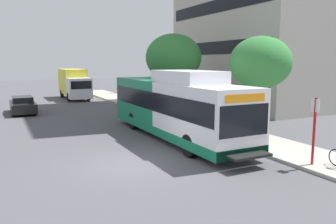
{
  "coord_description": "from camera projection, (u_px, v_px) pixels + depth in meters",
  "views": [
    {
      "loc": [
        -4.58,
        -12.39,
        4.09
      ],
      "look_at": [
        2.87,
        2.39,
        1.6
      ],
      "focal_mm": 35.95,
      "sensor_mm": 36.0,
      "label": 1
    }
  ],
  "objects": [
    {
      "name": "sidewalk_curb",
      "position": [
        200.0,
        124.0,
        21.99
      ],
      "size": [
        3.0,
        56.0,
        0.14
      ],
      "primitive_type": "cube",
      "color": "#A8A399",
      "rests_on": "ground"
    },
    {
      "name": "box_truck_background",
      "position": [
        74.0,
        83.0,
        37.0
      ],
      "size": [
        2.32,
        7.01,
        3.25
      ],
      "color": "silver",
      "rests_on": "ground"
    },
    {
      "name": "ground_plane",
      "position": [
        85.0,
        129.0,
        20.65
      ],
      "size": [
        120.0,
        120.0,
        0.0
      ],
      "primitive_type": "plane",
      "color": "#4C4C51"
    },
    {
      "name": "bus_stop_sign_pole",
      "position": [
        314.0,
        126.0,
        12.82
      ],
      "size": [
        0.1,
        0.36,
        2.6
      ],
      "color": "red",
      "rests_on": "sidewalk_curb"
    },
    {
      "name": "parked_car_far_lane",
      "position": [
        23.0,
        105.0,
        26.76
      ],
      "size": [
        1.8,
        4.5,
        1.33
      ],
      "color": "black",
      "rests_on": "ground"
    },
    {
      "name": "transit_bus",
      "position": [
        175.0,
        107.0,
        17.92
      ],
      "size": [
        2.58,
        12.25,
        3.65
      ],
      "color": "white",
      "rests_on": "ground"
    },
    {
      "name": "street_tree_mid_block",
      "position": [
        173.0,
        58.0,
        26.37
      ],
      "size": [
        4.37,
        4.37,
        6.11
      ],
      "color": "#4C3823",
      "rests_on": "sidewalk_curb"
    },
    {
      "name": "lattice_comm_tower",
      "position": [
        200.0,
        31.0,
        44.95
      ],
      "size": [
        1.1,
        1.1,
        24.7
      ],
      "color": "#B7B7BC",
      "rests_on": "ground"
    },
    {
      "name": "street_tree_near_stop",
      "position": [
        260.0,
        63.0,
        17.7
      ],
      "size": [
        3.25,
        3.25,
        5.28
      ],
      "color": "#4C3823",
      "rests_on": "sidewalk_curb"
    }
  ]
}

